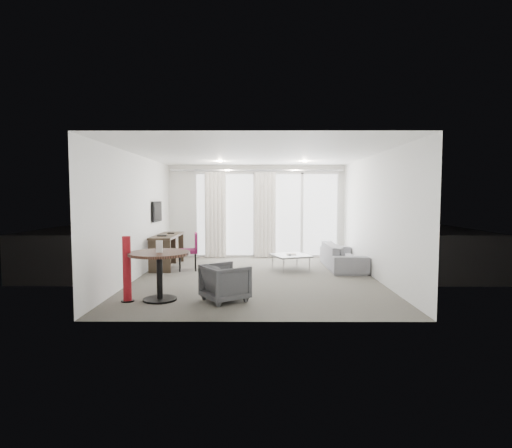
{
  "coord_description": "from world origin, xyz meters",
  "views": [
    {
      "loc": [
        0.03,
        -8.39,
        1.73
      ],
      "look_at": [
        0.0,
        0.6,
        1.1
      ],
      "focal_mm": 28.0,
      "sensor_mm": 36.0,
      "label": 1
    }
  ],
  "objects_px": {
    "red_lamp": "(127,269)",
    "tub_armchair": "(225,282)",
    "sofa": "(343,256)",
    "rattan_chair_a": "(287,238)",
    "desk_chair": "(188,252)",
    "coffee_table": "(291,262)",
    "round_table": "(160,276)",
    "rattan_chair_b": "(307,237)",
    "desk": "(167,251)"
  },
  "relations": [
    {
      "from": "rattan_chair_a",
      "to": "round_table",
      "type": "bearing_deg",
      "value": -103.6
    },
    {
      "from": "desk",
      "to": "rattan_chair_a",
      "type": "bearing_deg",
      "value": 41.13
    },
    {
      "from": "desk_chair",
      "to": "sofa",
      "type": "xyz_separation_m",
      "value": [
        3.68,
        0.31,
        -0.14
      ]
    },
    {
      "from": "rattan_chair_b",
      "to": "red_lamp",
      "type": "bearing_deg",
      "value": -111.29
    },
    {
      "from": "tub_armchair",
      "to": "sofa",
      "type": "bearing_deg",
      "value": -74.57
    },
    {
      "from": "red_lamp",
      "to": "tub_armchair",
      "type": "relative_size",
      "value": 1.6
    },
    {
      "from": "desk",
      "to": "red_lamp",
      "type": "distance_m",
      "value": 3.23
    },
    {
      "from": "coffee_table",
      "to": "rattan_chair_b",
      "type": "relative_size",
      "value": 0.89
    },
    {
      "from": "tub_armchair",
      "to": "sofa",
      "type": "xyz_separation_m",
      "value": [
        2.59,
        3.04,
        -0.01
      ]
    },
    {
      "from": "coffee_table",
      "to": "sofa",
      "type": "height_order",
      "value": "sofa"
    },
    {
      "from": "red_lamp",
      "to": "sofa",
      "type": "height_order",
      "value": "red_lamp"
    },
    {
      "from": "sofa",
      "to": "rattan_chair_a",
      "type": "relative_size",
      "value": 2.35
    },
    {
      "from": "round_table",
      "to": "sofa",
      "type": "distance_m",
      "value": 4.75
    },
    {
      "from": "sofa",
      "to": "rattan_chair_b",
      "type": "relative_size",
      "value": 2.25
    },
    {
      "from": "sofa",
      "to": "coffee_table",
      "type": "bearing_deg",
      "value": 101.18
    },
    {
      "from": "desk_chair",
      "to": "round_table",
      "type": "distance_m",
      "value": 2.69
    },
    {
      "from": "sofa",
      "to": "rattan_chair_a",
      "type": "height_order",
      "value": "rattan_chair_a"
    },
    {
      "from": "red_lamp",
      "to": "rattan_chair_a",
      "type": "distance_m",
      "value": 6.69
    },
    {
      "from": "desk",
      "to": "rattan_chair_b",
      "type": "xyz_separation_m",
      "value": [
        3.76,
        2.8,
        0.05
      ]
    },
    {
      "from": "rattan_chair_a",
      "to": "rattan_chair_b",
      "type": "bearing_deg",
      "value": 16.77
    },
    {
      "from": "red_lamp",
      "to": "round_table",
      "type": "bearing_deg",
      "value": 9.51
    },
    {
      "from": "tub_armchair",
      "to": "round_table",
      "type": "bearing_deg",
      "value": 53.74
    },
    {
      "from": "coffee_table",
      "to": "rattan_chair_a",
      "type": "bearing_deg",
      "value": 87.49
    },
    {
      "from": "sofa",
      "to": "rattan_chair_b",
      "type": "bearing_deg",
      "value": 9.66
    },
    {
      "from": "rattan_chair_b",
      "to": "round_table",
      "type": "bearing_deg",
      "value": -107.95
    },
    {
      "from": "round_table",
      "to": "red_lamp",
      "type": "height_order",
      "value": "red_lamp"
    },
    {
      "from": "sofa",
      "to": "desk",
      "type": "bearing_deg",
      "value": 88.17
    },
    {
      "from": "desk_chair",
      "to": "round_table",
      "type": "relative_size",
      "value": 0.87
    },
    {
      "from": "round_table",
      "to": "coffee_table",
      "type": "distance_m",
      "value": 3.66
    },
    {
      "from": "coffee_table",
      "to": "rattan_chair_a",
      "type": "height_order",
      "value": "rattan_chair_a"
    },
    {
      "from": "round_table",
      "to": "tub_armchair",
      "type": "xyz_separation_m",
      "value": [
        1.09,
        -0.04,
        -0.1
      ]
    },
    {
      "from": "desk_chair",
      "to": "sofa",
      "type": "height_order",
      "value": "desk_chair"
    },
    {
      "from": "rattan_chair_a",
      "to": "coffee_table",
      "type": "bearing_deg",
      "value": -82.71
    },
    {
      "from": "desk_chair",
      "to": "coffee_table",
      "type": "height_order",
      "value": "desk_chair"
    },
    {
      "from": "rattan_chair_a",
      "to": "red_lamp",
      "type": "bearing_deg",
      "value": -107.34
    },
    {
      "from": "rattan_chair_a",
      "to": "desk",
      "type": "bearing_deg",
      "value": -129.07
    },
    {
      "from": "round_table",
      "to": "rattan_chair_a",
      "type": "distance_m",
      "value": 6.39
    },
    {
      "from": "desk",
      "to": "round_table",
      "type": "distance_m",
      "value": 3.19
    },
    {
      "from": "round_table",
      "to": "coffee_table",
      "type": "xyz_separation_m",
      "value": [
        2.4,
        2.75,
        -0.22
      ]
    },
    {
      "from": "round_table",
      "to": "tub_armchair",
      "type": "distance_m",
      "value": 1.1
    },
    {
      "from": "coffee_table",
      "to": "desk_chair",
      "type": "bearing_deg",
      "value": -178.54
    },
    {
      "from": "desk_chair",
      "to": "rattan_chair_b",
      "type": "height_order",
      "value": "rattan_chair_b"
    },
    {
      "from": "round_table",
      "to": "red_lamp",
      "type": "xyz_separation_m",
      "value": [
        -0.51,
        -0.09,
        0.13
      ]
    },
    {
      "from": "sofa",
      "to": "round_table",
      "type": "bearing_deg",
      "value": 129.25
    },
    {
      "from": "desk_chair",
      "to": "round_table",
      "type": "xyz_separation_m",
      "value": [
        0.01,
        -2.69,
        -0.04
      ]
    },
    {
      "from": "desk",
      "to": "rattan_chair_b",
      "type": "height_order",
      "value": "rattan_chair_b"
    },
    {
      "from": "round_table",
      "to": "sofa",
      "type": "bearing_deg",
      "value": 39.25
    },
    {
      "from": "tub_armchair",
      "to": "red_lamp",
      "type": "bearing_deg",
      "value": 57.46
    },
    {
      "from": "round_table",
      "to": "rattan_chair_a",
      "type": "height_order",
      "value": "rattan_chair_a"
    },
    {
      "from": "round_table",
      "to": "rattan_chair_b",
      "type": "relative_size",
      "value": 1.12
    }
  ]
}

